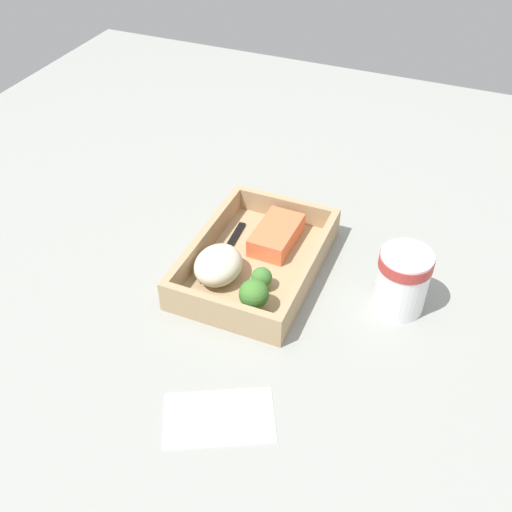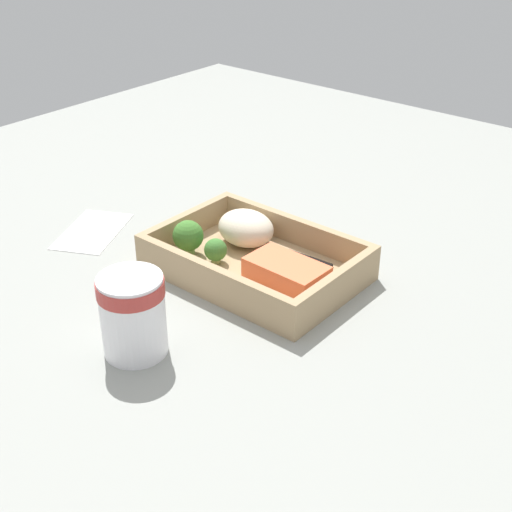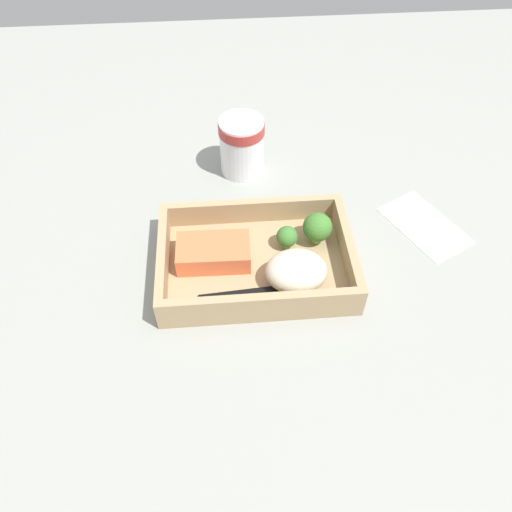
# 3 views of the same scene
# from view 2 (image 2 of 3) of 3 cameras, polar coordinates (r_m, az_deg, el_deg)

# --- Properties ---
(ground_plane) EXTENTS (1.60, 1.60, 0.02)m
(ground_plane) POSITION_cam_2_polar(r_m,az_deg,el_deg) (0.98, -0.00, -1.89)
(ground_plane) COLOR gray
(takeout_tray) EXTENTS (0.27, 0.19, 0.01)m
(takeout_tray) POSITION_cam_2_polar(r_m,az_deg,el_deg) (0.97, -0.00, -1.08)
(takeout_tray) COLOR tan
(takeout_tray) RESTS_ON ground_plane
(tray_rim) EXTENTS (0.27, 0.19, 0.04)m
(tray_rim) POSITION_cam_2_polar(r_m,az_deg,el_deg) (0.96, -0.00, 0.23)
(tray_rim) COLOR tan
(tray_rim) RESTS_ON takeout_tray
(salmon_fillet) EXTENTS (0.11, 0.06, 0.03)m
(salmon_fillet) POSITION_cam_2_polar(r_m,az_deg,el_deg) (0.92, 2.45, -1.37)
(salmon_fillet) COLOR #F66E42
(salmon_fillet) RESTS_ON takeout_tray
(mashed_potatoes) EXTENTS (0.08, 0.07, 0.05)m
(mashed_potatoes) POSITION_cam_2_polar(r_m,az_deg,el_deg) (1.01, -0.81, 2.25)
(mashed_potatoes) COLOR beige
(mashed_potatoes) RESTS_ON takeout_tray
(broccoli_floret_1) EXTENTS (0.03, 0.03, 0.04)m
(broccoli_floret_1) POSITION_cam_2_polar(r_m,az_deg,el_deg) (0.97, -3.25, 0.46)
(broccoli_floret_1) COLOR #8AA762
(broccoli_floret_1) RESTS_ON takeout_tray
(broccoli_floret_2) EXTENTS (0.04, 0.04, 0.05)m
(broccoli_floret_2) POSITION_cam_2_polar(r_m,az_deg,el_deg) (0.99, -5.45, 1.57)
(broccoli_floret_2) COLOR #7BA453
(broccoli_floret_2) RESTS_ON takeout_tray
(fork) EXTENTS (0.16, 0.03, 0.00)m
(fork) POSITION_cam_2_polar(r_m,az_deg,el_deg) (1.01, 1.62, 0.63)
(fork) COLOR black
(fork) RESTS_ON takeout_tray
(paper_cup) EXTENTS (0.08, 0.08, 0.10)m
(paper_cup) POSITION_cam_2_polar(r_m,az_deg,el_deg) (0.81, -9.84, -4.35)
(paper_cup) COLOR white
(paper_cup) RESTS_ON ground_plane
(receipt_slip) EXTENTS (0.13, 0.16, 0.00)m
(receipt_slip) POSITION_cam_2_polar(r_m,az_deg,el_deg) (1.11, -12.95, 1.97)
(receipt_slip) COLOR white
(receipt_slip) RESTS_ON ground_plane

